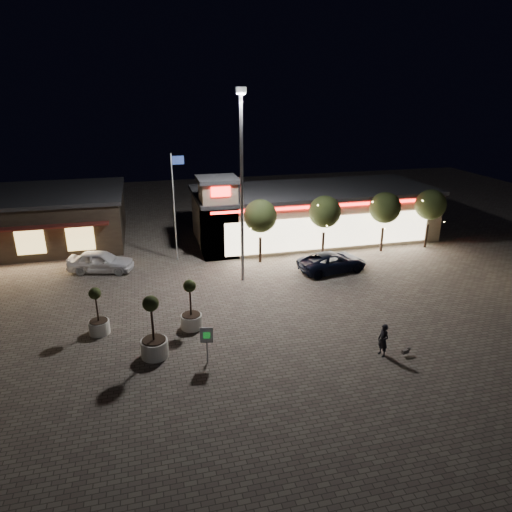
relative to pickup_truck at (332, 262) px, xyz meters
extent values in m
plane|color=#6A6156|center=(-8.55, -8.05, -0.69)|extent=(90.00, 90.00, 0.00)
cube|color=tan|center=(1.45, 7.95, 1.31)|extent=(20.00, 8.00, 4.00)
cube|color=#262628|center=(1.45, 7.95, 3.46)|extent=(20.40, 8.40, 0.30)
cube|color=#FFECBF|center=(1.45, 3.90, 0.91)|extent=(17.00, 0.12, 2.60)
cube|color=#FF1814|center=(1.45, 3.87, 3.06)|extent=(19.00, 0.10, 0.18)
cube|color=tan|center=(-7.25, 5.25, 2.21)|extent=(2.60, 2.60, 5.80)
cube|color=#262628|center=(-7.25, 5.25, 5.26)|extent=(3.00, 3.00, 0.30)
cube|color=#FF1814|center=(-7.25, 3.90, 4.61)|extent=(1.40, 0.10, 0.70)
cube|color=#382D23|center=(-22.55, 11.95, 1.31)|extent=(16.00, 10.00, 4.00)
cube|color=#262628|center=(-22.55, 11.95, 3.46)|extent=(16.40, 10.40, 0.30)
cube|color=#591E19|center=(-22.55, 6.55, 2.11)|extent=(14.40, 0.80, 0.15)
cube|color=#F0C76C|center=(-21.05, 6.90, 0.91)|extent=(2.00, 0.12, 1.80)
cube|color=#F0C76C|center=(-17.55, 6.90, 0.91)|extent=(2.00, 0.12, 1.80)
cylinder|color=gray|center=(-6.55, -0.05, 5.31)|extent=(0.20, 0.20, 12.00)
cube|color=gray|center=(-6.55, -0.05, 11.51)|extent=(0.60, 0.40, 0.35)
cube|color=white|center=(-6.55, -0.05, 11.31)|extent=(0.45, 0.30, 0.08)
cylinder|color=white|center=(-10.55, 4.95, 3.31)|extent=(0.10, 0.10, 8.00)
cube|color=navy|center=(-10.10, 4.95, 6.81)|extent=(0.90, 0.04, 0.60)
cylinder|color=#332319|center=(-4.55, 2.95, 0.27)|extent=(0.20, 0.20, 1.92)
sphere|color=#2D3819|center=(-4.55, 2.95, 2.88)|extent=(2.42, 2.42, 2.42)
cylinder|color=#332319|center=(0.45, 2.95, 0.27)|extent=(0.20, 0.20, 1.92)
sphere|color=#2D3819|center=(0.45, 2.95, 2.88)|extent=(2.42, 2.42, 2.42)
cylinder|color=#332319|center=(5.45, 2.95, 0.27)|extent=(0.20, 0.20, 1.92)
sphere|color=#2D3819|center=(5.45, 2.95, 2.88)|extent=(2.42, 2.42, 2.42)
cylinder|color=#332319|center=(9.45, 2.95, 0.27)|extent=(0.20, 0.20, 1.92)
sphere|color=#2D3819|center=(9.45, 2.95, 2.88)|extent=(2.42, 2.42, 2.42)
imported|color=black|center=(0.00, 0.00, 0.00)|extent=(5.27, 3.01, 1.38)
imported|color=white|center=(-16.00, 3.88, 0.08)|extent=(4.85, 2.91, 1.55)
imported|color=black|center=(-1.94, -10.79, 0.14)|extent=(0.53, 0.68, 1.67)
cube|color=#59514C|center=(-0.86, -11.12, -0.45)|extent=(0.40, 0.24, 0.20)
sphere|color=#59514C|center=(-0.65, -11.06, -0.38)|extent=(0.18, 0.18, 0.18)
cylinder|color=white|center=(-15.52, -5.21, -0.33)|extent=(1.08, 1.08, 0.72)
cylinder|color=black|center=(-15.52, -5.21, 0.05)|extent=(0.94, 0.94, 0.05)
cylinder|color=#332319|center=(-15.52, -5.21, 0.89)|extent=(0.09, 0.09, 1.63)
sphere|color=#2D3819|center=(-15.52, -5.21, 1.66)|extent=(0.63, 0.63, 0.63)
cylinder|color=white|center=(-12.75, -8.18, -0.25)|extent=(1.32, 1.32, 0.88)
cylinder|color=black|center=(-12.75, -8.18, 0.21)|extent=(1.14, 1.14, 0.07)
cylinder|color=#332319|center=(-12.75, -8.18, 1.23)|extent=(0.11, 0.11, 1.98)
sphere|color=#2D3819|center=(-12.75, -8.18, 2.17)|extent=(0.77, 0.77, 0.77)
cylinder|color=white|center=(-10.69, -5.80, -0.31)|extent=(1.16, 1.16, 0.77)
cylinder|color=black|center=(-10.69, -5.80, 0.10)|extent=(1.00, 1.00, 0.06)
cylinder|color=#332319|center=(-10.69, -5.80, 0.99)|extent=(0.10, 0.10, 1.74)
sphere|color=#2D3819|center=(-10.69, -5.80, 1.81)|extent=(0.67, 0.67, 0.67)
cylinder|color=gray|center=(-10.33, -9.28, -0.13)|extent=(0.08, 0.08, 1.13)
cube|color=white|center=(-10.33, -9.28, 0.77)|extent=(0.61, 0.18, 0.80)
cube|color=#178A27|center=(-10.33, -9.32, 0.77)|extent=(0.33, 0.09, 0.33)
camera|label=1|loc=(-12.63, -28.01, 11.70)|focal=32.00mm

